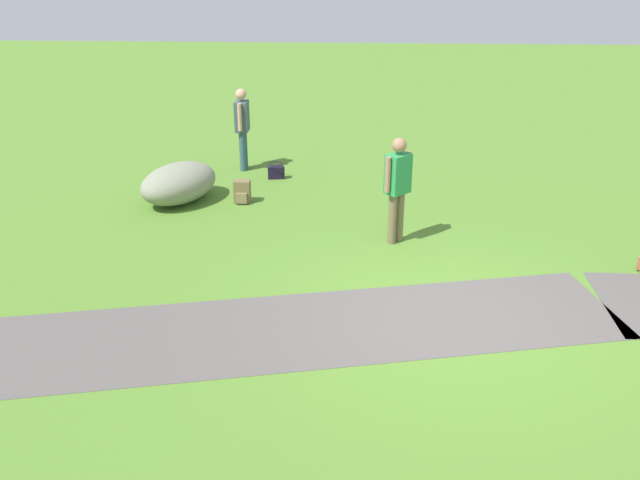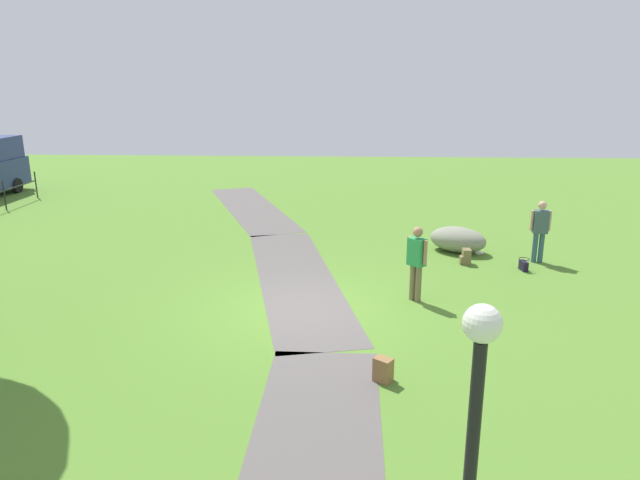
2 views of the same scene
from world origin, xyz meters
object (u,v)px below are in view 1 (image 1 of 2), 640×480
Objects in this scene: lawn_boulder at (179,183)px; frisbee_on_grass at (195,190)px; man_near_boulder at (398,183)px; handbag_on_grass at (276,172)px; woman_with_handbag at (242,124)px; backpack_by_boulder at (242,192)px.

lawn_boulder is 7.62× the size of frisbee_on_grass.
man_near_boulder is at bearing 157.01° from lawn_boulder.
frisbee_on_grass is (-0.13, -0.58, -0.33)m from lawn_boulder.
handbag_on_grass is (2.15, -2.93, -0.81)m from man_near_boulder.
woman_with_handbag is (-0.86, -1.91, 0.59)m from lawn_boulder.
woman_with_handbag is at bearing -118.77° from frisbee_on_grass.
handbag_on_grass is (-1.57, -1.36, -0.20)m from lawn_boulder.
backpack_by_boulder is at bearing -179.21° from lawn_boulder.
handbag_on_grass reaches higher than frisbee_on_grass.
man_near_boulder is at bearing 148.98° from frisbee_on_grass.
backpack_by_boulder is 1.15m from frisbee_on_grass.
frisbee_on_grass is at bearing -31.02° from man_near_boulder.
man_near_boulder is 3.15m from backpack_by_boulder.
frisbee_on_grass is at bearing -102.55° from lawn_boulder.
woman_with_handbag is 0.99× the size of man_near_boulder.
lawn_boulder is 4.65× the size of backpack_by_boulder.
lawn_boulder is at bearing 77.45° from frisbee_on_grass.
lawn_boulder reaches higher than frisbee_on_grass.
frisbee_on_grass is (1.44, 0.78, -0.13)m from handbag_on_grass.
woman_with_handbag reaches higher than frisbee_on_grass.
lawn_boulder is 2.17m from woman_with_handbag.
woman_with_handbag is 2.05m from backpack_by_boulder.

